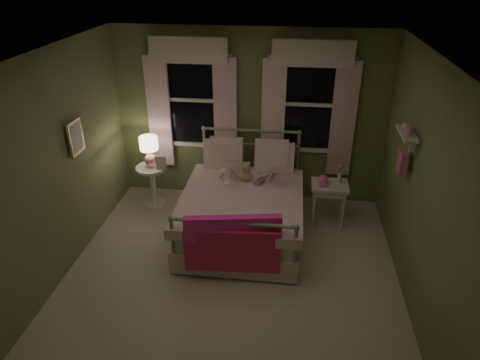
# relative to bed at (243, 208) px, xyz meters

# --- Properties ---
(room_shell) EXTENTS (4.20, 4.20, 4.20)m
(room_shell) POSITION_rel_bed_xyz_m (-0.03, -1.04, 0.92)
(room_shell) COLOR beige
(room_shell) RESTS_ON ground
(bed) EXTENTS (1.58, 2.04, 1.18)m
(bed) POSITION_rel_bed_xyz_m (0.00, 0.00, 0.00)
(bed) COLOR white
(bed) RESTS_ON ground
(pink_throw) EXTENTS (1.10, 0.28, 0.71)m
(pink_throw) POSITION_rel_bed_xyz_m (0.00, -1.03, 0.23)
(pink_throw) COLOR #FF31A8
(pink_throw) RESTS_ON bed
(child_left) EXTENTS (0.31, 0.23, 0.77)m
(child_left) POSITION_rel_bed_xyz_m (-0.28, 0.42, 0.57)
(child_left) COLOR #F7D1DD
(child_left) RESTS_ON bed
(child_right) EXTENTS (0.39, 0.36, 0.65)m
(child_right) POSITION_rel_bed_xyz_m (0.28, 0.42, 0.51)
(child_right) COLOR #F7D1DD
(child_right) RESTS_ON bed
(book_left) EXTENTS (0.22, 0.16, 0.26)m
(book_left) POSITION_rel_bed_xyz_m (-0.28, 0.17, 0.58)
(book_left) COLOR beige
(book_left) RESTS_ON child_left
(book_right) EXTENTS (0.21, 0.13, 0.26)m
(book_right) POSITION_rel_bed_xyz_m (0.28, 0.17, 0.54)
(book_right) COLOR beige
(book_right) RESTS_ON child_right
(teddy_bear) EXTENTS (0.23, 0.19, 0.31)m
(teddy_bear) POSITION_rel_bed_xyz_m (-0.00, 0.26, 0.41)
(teddy_bear) COLOR tan
(teddy_bear) RESTS_ON bed
(nightstand_left) EXTENTS (0.46, 0.46, 0.65)m
(nightstand_left) POSITION_rel_bed_xyz_m (-1.45, 0.55, 0.03)
(nightstand_left) COLOR white
(nightstand_left) RESTS_ON ground
(table_lamp) EXTENTS (0.26, 0.26, 0.44)m
(table_lamp) POSITION_rel_bed_xyz_m (-1.45, 0.55, 0.57)
(table_lamp) COLOR pink
(table_lamp) RESTS_ON nightstand_left
(book_nightstand) EXTENTS (0.18, 0.23, 0.02)m
(book_nightstand) POSITION_rel_bed_xyz_m (-1.35, 0.47, 0.27)
(book_nightstand) COLOR beige
(book_nightstand) RESTS_ON nightstand_left
(nightstand_right) EXTENTS (0.50, 0.40, 0.64)m
(nightstand_right) POSITION_rel_bed_xyz_m (1.16, 0.34, 0.17)
(nightstand_right) COLOR white
(nightstand_right) RESTS_ON ground
(pink_toy) EXTENTS (0.14, 0.19, 0.14)m
(pink_toy) POSITION_rel_bed_xyz_m (1.06, 0.33, 0.32)
(pink_toy) COLOR pink
(pink_toy) RESTS_ON nightstand_right
(bud_vase) EXTENTS (0.06, 0.06, 0.28)m
(bud_vase) POSITION_rel_bed_xyz_m (1.28, 0.39, 0.41)
(bud_vase) COLOR white
(bud_vase) RESTS_ON nightstand_right
(window_left) EXTENTS (1.34, 0.13, 1.96)m
(window_left) POSITION_rel_bed_xyz_m (-0.88, 0.99, 1.24)
(window_left) COLOR black
(window_left) RESTS_ON room_shell
(window_right) EXTENTS (1.34, 0.13, 1.96)m
(window_right) POSITION_rel_bed_xyz_m (0.82, 0.99, 1.24)
(window_right) COLOR black
(window_right) RESTS_ON room_shell
(wall_shelf) EXTENTS (0.15, 0.50, 0.60)m
(wall_shelf) POSITION_rel_bed_xyz_m (1.86, -0.34, 1.14)
(wall_shelf) COLOR white
(wall_shelf) RESTS_ON room_shell
(framed_picture) EXTENTS (0.03, 0.32, 0.42)m
(framed_picture) POSITION_rel_bed_xyz_m (-1.98, -0.44, 1.12)
(framed_picture) COLOR beige
(framed_picture) RESTS_ON room_shell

